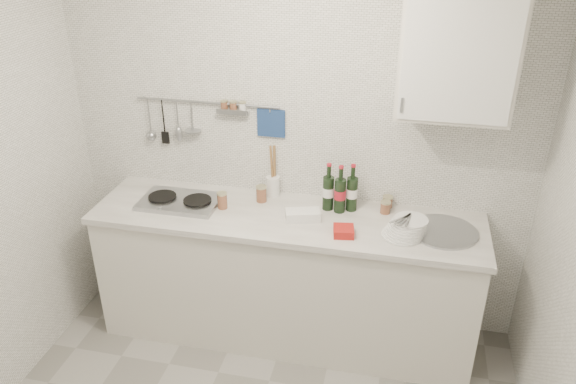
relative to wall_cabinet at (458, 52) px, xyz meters
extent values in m
cube|color=silver|center=(-0.90, 0.18, -0.70)|extent=(3.00, 0.02, 2.50)
cube|color=silver|center=(-0.90, -0.12, -1.51)|extent=(2.40, 0.60, 0.88)
cube|color=white|center=(-0.90, -0.12, -1.05)|extent=(2.44, 0.64, 0.04)
cube|color=black|center=(-0.90, -0.10, -1.90)|extent=(2.34, 0.52, 0.10)
cube|color=#93969B|center=(-1.60, -0.12, -1.01)|extent=(0.50, 0.32, 0.03)
cylinder|color=black|center=(-1.72, -0.12, -0.99)|extent=(0.18, 0.18, 0.01)
cylinder|color=black|center=(-1.48, -0.12, -0.99)|extent=(0.18, 0.18, 0.01)
cylinder|color=#93969B|center=(0.05, -0.12, -1.02)|extent=(0.40, 0.40, 0.02)
cylinder|color=#93969B|center=(0.05, -0.12, -1.08)|extent=(0.34, 0.34, 0.10)
cylinder|color=#93969B|center=(-1.47, 0.15, -0.43)|extent=(0.95, 0.02, 0.02)
cube|color=navy|center=(-1.06, 0.17, -0.54)|extent=(0.18, 0.02, 0.18)
cube|color=silver|center=(0.00, 0.01, 0.00)|extent=(0.60, 0.35, 0.70)
cube|color=white|center=(0.00, -0.18, 0.00)|extent=(0.56, 0.01, 0.66)
cylinder|color=#93969B|center=(-0.26, -0.19, -0.25)|extent=(0.01, 0.01, 0.08)
cylinder|color=teal|center=(-1.53, -0.11, -1.02)|extent=(0.23, 0.23, 0.01)
cylinder|color=teal|center=(-1.52, -0.10, -1.01)|extent=(0.22, 0.22, 0.01)
cylinder|color=white|center=(-0.19, -0.21, -1.02)|extent=(0.24, 0.24, 0.01)
cylinder|color=white|center=(-0.18, -0.21, -1.01)|extent=(0.23, 0.23, 0.01)
cylinder|color=white|center=(-0.17, -0.20, -1.00)|extent=(0.23, 0.23, 0.01)
cylinder|color=white|center=(-0.17, -0.20, -0.98)|extent=(0.22, 0.22, 0.01)
cylinder|color=white|center=(-0.16, -0.20, -0.97)|extent=(0.22, 0.22, 0.01)
cylinder|color=white|center=(-0.16, -0.19, -0.96)|extent=(0.21, 0.21, 0.01)
cylinder|color=white|center=(-0.15, -0.19, -0.95)|extent=(0.20, 0.20, 0.01)
cylinder|color=white|center=(-0.14, -0.18, -0.93)|extent=(0.20, 0.20, 0.01)
cube|color=white|center=(-0.79, -0.15, -1.00)|extent=(0.23, 0.16, 0.06)
cube|color=red|center=(-0.52, -0.28, -1.01)|extent=(0.14, 0.14, 0.05)
cylinder|color=white|center=(-1.04, 0.13, -0.96)|extent=(0.09, 0.09, 0.13)
cylinder|color=olive|center=(-1.03, 0.13, -0.80)|extent=(0.03, 0.07, 0.26)
cylinder|color=olive|center=(-1.05, 0.14, -0.81)|extent=(0.04, 0.05, 0.24)
cylinder|color=brown|center=(-1.10, 0.03, -0.98)|extent=(0.07, 0.07, 0.10)
cylinder|color=tan|center=(-1.10, 0.03, -0.93)|extent=(0.07, 0.07, 0.01)
cylinder|color=brown|center=(-0.29, 0.13, -1.00)|extent=(0.06, 0.06, 0.06)
cylinder|color=tan|center=(-0.29, 0.13, -0.96)|extent=(0.07, 0.07, 0.01)
cylinder|color=brown|center=(-0.30, 0.04, -1.00)|extent=(0.06, 0.06, 0.07)
cylinder|color=tan|center=(-0.30, 0.04, -0.96)|extent=(0.07, 0.07, 0.01)
cylinder|color=brown|center=(-1.31, -0.12, -0.98)|extent=(0.06, 0.06, 0.10)
cylinder|color=tan|center=(-1.31, -0.12, -0.93)|extent=(0.07, 0.07, 0.01)
camera|label=1|loc=(-0.23, -3.08, 0.68)|focal=35.00mm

